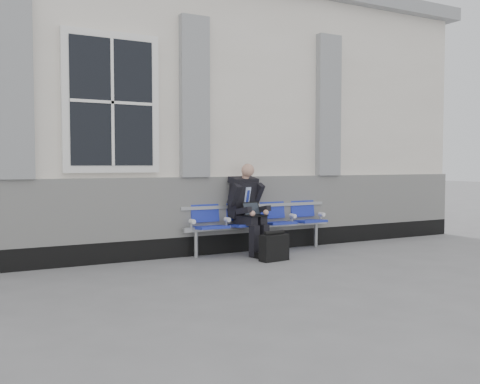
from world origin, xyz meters
TOP-DOWN VIEW (x-y plane):
  - ground at (0.00, 0.00)m, footprint 70.00×70.00m
  - station_building at (-0.02, 3.47)m, footprint 14.40×4.40m
  - bench at (2.65, 1.32)m, footprint 2.60×0.47m
  - businessman at (2.37, 1.19)m, footprint 0.60×0.80m
  - briefcase at (2.44, 0.52)m, footprint 0.45×0.23m

SIDE VIEW (x-z plane):
  - ground at x=0.00m, z-range 0.00..0.00m
  - briefcase at x=2.44m, z-range -0.02..0.42m
  - bench at x=2.65m, z-range 0.10..1.01m
  - businessman at x=2.37m, z-range 0.06..1.46m
  - station_building at x=-0.02m, z-range -0.02..4.47m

